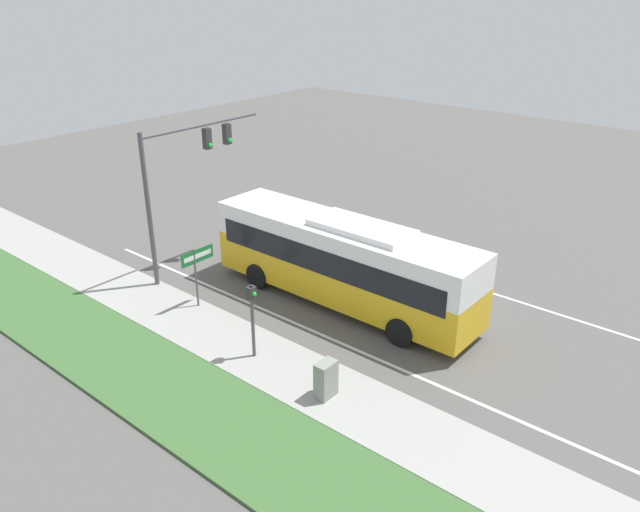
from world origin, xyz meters
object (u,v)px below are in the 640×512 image
(pedestrian_signal, at_px, (252,310))
(bus, at_px, (343,258))
(signal_gantry, at_px, (182,170))
(utility_cabinet, at_px, (326,379))
(street_sign, at_px, (197,265))

(pedestrian_signal, bearing_deg, bus, 1.94)
(bus, relative_size, signal_gantry, 1.74)
(utility_cabinet, bearing_deg, street_sign, 79.63)
(street_sign, relative_size, utility_cabinet, 2.08)
(bus, xyz_separation_m, utility_cabinet, (-5.39, -3.55, -1.26))
(bus, height_order, utility_cabinet, bus)
(signal_gantry, relative_size, pedestrian_signal, 2.39)
(bus, relative_size, utility_cabinet, 9.43)
(pedestrian_signal, relative_size, street_sign, 1.09)
(signal_gantry, distance_m, street_sign, 4.50)
(signal_gantry, bearing_deg, bus, -73.67)
(signal_gantry, bearing_deg, utility_cabinet, -107.49)
(utility_cabinet, bearing_deg, bus, 33.33)
(bus, xyz_separation_m, signal_gantry, (-2.06, 7.03, 2.79))
(pedestrian_signal, xyz_separation_m, utility_cabinet, (-0.18, -3.37, -1.19))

